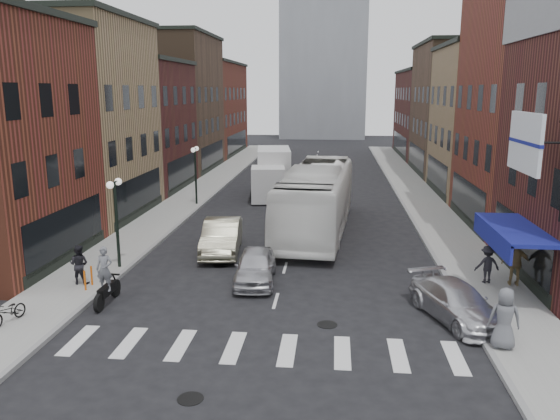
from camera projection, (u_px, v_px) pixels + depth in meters
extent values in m
plane|color=black|center=(273.00, 311.00, 19.98)|extent=(160.00, 160.00, 0.00)
cube|color=gray|center=(196.00, 194.00, 42.17)|extent=(3.00, 74.00, 0.15)
cube|color=gray|center=(419.00, 198.00, 40.52)|extent=(3.00, 74.00, 0.15)
cube|color=gray|center=(215.00, 195.00, 42.04)|extent=(0.20, 74.00, 0.16)
cube|color=gray|center=(399.00, 199.00, 40.68)|extent=(0.20, 74.00, 0.16)
cube|color=silver|center=(262.00, 349.00, 17.07)|extent=(12.00, 2.20, 0.01)
cube|color=black|center=(67.00, 231.00, 24.98)|extent=(0.08, 7.20, 2.20)
cube|color=#A28659|center=(57.00, 122.00, 33.75)|extent=(10.00, 10.00, 12.00)
cube|color=black|center=(139.00, 193.00, 34.21)|extent=(0.08, 8.00, 2.20)
cube|color=black|center=(48.00, 17.00, 32.43)|extent=(10.30, 10.20, 0.30)
cube|color=#491A1A|center=(120.00, 127.00, 43.68)|extent=(10.00, 10.00, 10.00)
cube|color=black|center=(183.00, 170.00, 43.93)|extent=(0.08, 8.00, 2.20)
cube|color=black|center=(116.00, 61.00, 42.57)|extent=(10.30, 10.20, 0.30)
cube|color=#493524|center=(162.00, 105.00, 54.05)|extent=(10.00, 12.00, 13.00)
cube|color=black|center=(213.00, 155.00, 54.62)|extent=(0.08, 9.60, 2.20)
cube|color=black|center=(159.00, 35.00, 52.62)|extent=(10.30, 12.20, 0.30)
cube|color=brown|center=(197.00, 110.00, 67.87)|extent=(10.00, 16.00, 11.00)
cube|color=black|center=(237.00, 142.00, 68.22)|extent=(0.08, 12.80, 2.20)
cube|color=black|center=(196.00, 63.00, 66.65)|extent=(10.30, 16.20, 0.30)
cube|color=black|center=(520.00, 243.00, 23.04)|extent=(0.08, 7.20, 2.20)
cube|color=black|center=(467.00, 199.00, 32.27)|extent=(0.08, 8.00, 2.20)
cube|color=#A28659|center=(508.00, 123.00, 40.66)|extent=(10.00, 10.00, 11.00)
cube|color=black|center=(437.00, 174.00, 41.99)|extent=(0.08, 8.00, 2.20)
cube|color=black|center=(515.00, 44.00, 39.45)|extent=(10.30, 10.20, 0.30)
cube|color=#493524|center=(473.00, 111.00, 51.25)|extent=(10.00, 12.00, 12.00)
cube|color=black|center=(416.00, 157.00, 52.68)|extent=(0.08, 9.60, 2.20)
cube|color=black|center=(478.00, 43.00, 49.92)|extent=(10.30, 12.20, 0.30)
cube|color=#491A1A|center=(443.00, 115.00, 65.07)|extent=(10.00, 16.00, 10.00)
cube|color=black|center=(400.00, 143.00, 66.28)|extent=(0.08, 12.80, 2.20)
cube|color=black|center=(446.00, 71.00, 63.96)|extent=(10.30, 16.20, 0.30)
cube|color=navy|center=(515.00, 229.00, 20.95)|extent=(1.80, 5.00, 0.15)
cube|color=navy|center=(491.00, 237.00, 21.10)|extent=(0.10, 5.00, 0.70)
cylinder|color=black|center=(547.00, 143.00, 18.24)|extent=(1.40, 0.08, 0.08)
cube|color=silver|center=(525.00, 142.00, 18.31)|extent=(0.12, 3.00, 2.00)
cylinder|color=black|center=(117.00, 227.00, 24.16)|extent=(0.14, 0.14, 4.00)
cylinder|color=black|center=(114.00, 182.00, 23.73)|extent=(0.06, 0.90, 0.06)
sphere|color=white|center=(110.00, 185.00, 23.30)|extent=(0.32, 0.32, 0.32)
sphere|color=white|center=(118.00, 182.00, 24.17)|extent=(0.32, 0.32, 0.32)
cylinder|color=black|center=(196.00, 177.00, 37.76)|extent=(0.14, 0.14, 4.00)
cylinder|color=black|center=(195.00, 149.00, 37.33)|extent=(0.06, 0.90, 0.06)
sphere|color=white|center=(193.00, 150.00, 36.90)|extent=(0.32, 0.32, 0.32)
sphere|color=white|center=(196.00, 149.00, 37.78)|extent=(0.32, 0.32, 0.32)
cylinder|color=#D8590C|center=(85.00, 281.00, 21.57)|extent=(0.08, 0.08, 0.80)
cylinder|color=#D8590C|center=(92.00, 276.00, 22.15)|extent=(0.08, 0.08, 0.80)
cube|color=silver|center=(268.00, 184.00, 39.05)|extent=(2.67, 2.84, 2.46)
cube|color=black|center=(268.00, 181.00, 38.99)|extent=(2.56, 1.67, 1.08)
cube|color=silver|center=(274.00, 167.00, 42.52)|extent=(3.09, 5.39, 2.85)
cube|color=navy|center=(274.00, 167.00, 42.52)|extent=(2.73, 2.27, 1.18)
cube|color=black|center=(274.00, 188.00, 42.68)|extent=(2.96, 6.62, 0.34)
cylinder|color=black|center=(253.00, 195.00, 39.54)|extent=(0.28, 0.89, 0.89)
cylinder|color=black|center=(284.00, 196.00, 39.32)|extent=(0.28, 0.89, 0.89)
cylinder|color=black|center=(259.00, 187.00, 42.79)|extent=(0.28, 0.89, 0.89)
cylinder|color=black|center=(288.00, 188.00, 42.57)|extent=(0.28, 0.89, 0.89)
cylinder|color=black|center=(263.00, 183.00, 44.70)|extent=(0.28, 0.89, 0.89)
cylinder|color=black|center=(290.00, 184.00, 44.48)|extent=(0.28, 0.89, 0.89)
cylinder|color=black|center=(116.00, 288.00, 21.35)|extent=(0.14, 0.68, 0.68)
cylinder|color=black|center=(99.00, 303.00, 19.85)|extent=(0.14, 0.68, 0.68)
cube|color=black|center=(107.00, 290.00, 20.55)|extent=(0.27, 1.24, 0.36)
cube|color=black|center=(112.00, 274.00, 21.01)|extent=(0.57, 0.07, 0.06)
imported|color=slate|center=(104.00, 269.00, 20.27)|extent=(0.62, 0.41, 1.70)
imported|color=white|center=(317.00, 199.00, 30.93)|extent=(4.29, 13.84, 3.79)
imported|color=silver|center=(255.00, 266.00, 22.85)|extent=(1.90, 4.16, 1.38)
imported|color=#B0AC8F|center=(222.00, 237.00, 26.98)|extent=(2.26, 5.15, 1.65)
imported|color=silver|center=(456.00, 302.00, 19.12)|extent=(3.27, 4.80, 1.29)
imported|color=black|center=(8.00, 312.00, 18.52)|extent=(0.86, 1.61, 0.80)
imported|color=black|center=(79.00, 264.00, 22.24)|extent=(0.81, 0.50, 1.63)
imported|color=black|center=(487.00, 264.00, 22.35)|extent=(1.08, 0.66, 1.57)
imported|color=olive|center=(516.00, 263.00, 22.03)|extent=(1.16, 0.70, 1.87)
imported|color=slate|center=(505.00, 318.00, 16.62)|extent=(1.03, 0.75, 1.93)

